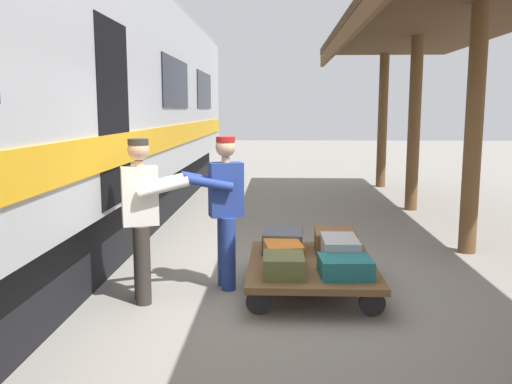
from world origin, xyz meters
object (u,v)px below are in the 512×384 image
suitcase_brown_leather (335,240)px  suitcase_orange_carryall (283,252)px  suitcase_teal_softside (345,267)px  suitcase_olive_duffel (284,265)px  suitcase_gray_aluminum (340,250)px  suitcase_slate_roller (283,240)px  porter_in_overalls (224,207)px  porter_by_door (142,214)px  luggage_cart (311,266)px

suitcase_brown_leather → suitcase_orange_carryall: bearing=39.4°
suitcase_teal_softside → suitcase_olive_duffel: size_ratio=1.04×
suitcase_gray_aluminum → suitcase_brown_leather: bearing=-90.0°
suitcase_gray_aluminum → suitcase_orange_carryall: bearing=0.0°
suitcase_orange_carryall → suitcase_brown_leather: suitcase_brown_leather is taller
suitcase_teal_softside → suitcase_orange_carryall: suitcase_orange_carryall is taller
suitcase_slate_roller → porter_in_overalls: 0.93m
suitcase_olive_duffel → porter_in_overalls: size_ratio=0.29×
suitcase_gray_aluminum → porter_by_door: 2.17m
suitcase_orange_carryall → suitcase_olive_duffel: 0.51m
suitcase_orange_carryall → suitcase_slate_roller: bearing=-90.0°
suitcase_gray_aluminum → porter_by_door: size_ratio=0.37×
suitcase_slate_roller → luggage_cart: bearing=121.4°
suitcase_orange_carryall → luggage_cart: bearing=180.0°
suitcase_slate_roller → suitcase_brown_leather: suitcase_brown_leather is taller
suitcase_teal_softside → suitcase_olive_duffel: bearing=0.0°
suitcase_orange_carryall → suitcase_brown_leather: 0.80m
luggage_cart → suitcase_slate_roller: size_ratio=3.13×
luggage_cart → suitcase_gray_aluminum: 0.36m
suitcase_teal_softside → suitcase_brown_leather: size_ratio=0.92×
suitcase_olive_duffel → porter_by_door: bearing=-4.0°
suitcase_gray_aluminum → suitcase_teal_softside: bearing=90.0°
suitcase_teal_softside → porter_by_door: porter_by_door is taller
suitcase_teal_softside → suitcase_orange_carryall: size_ratio=1.02×
suitcase_gray_aluminum → suitcase_teal_softside: suitcase_gray_aluminum is taller
luggage_cart → suitcase_orange_carryall: 0.35m
suitcase_teal_softside → suitcase_olive_duffel: (0.62, 0.00, 0.01)m
suitcase_olive_duffel → suitcase_brown_leather: bearing=-121.4°
suitcase_gray_aluminum → porter_by_door: (2.08, 0.41, 0.46)m
suitcase_brown_leather → porter_by_door: porter_by_door is taller
suitcase_orange_carryall → suitcase_slate_roller: (0.00, -0.51, 0.01)m
luggage_cart → suitcase_olive_duffel: bearing=58.6°
luggage_cart → suitcase_slate_roller: suitcase_slate_roller is taller
porter_in_overalls → porter_by_door: (0.80, 0.47, 0.00)m
luggage_cart → suitcase_gray_aluminum: bearing=-180.0°
suitcase_orange_carryall → porter_in_overalls: size_ratio=0.30×
suitcase_olive_duffel → suitcase_teal_softside: bearing=180.0°
suitcase_gray_aluminum → suitcase_brown_leather: 0.51m
suitcase_olive_duffel → porter_by_door: size_ratio=0.29×
suitcase_gray_aluminum → luggage_cart: bearing=0.0°
luggage_cart → suitcase_teal_softside: bearing=121.4°
suitcase_brown_leather → porter_in_overalls: bearing=19.2°
suitcase_brown_leather → porter_by_door: 2.32m
suitcase_teal_softside → porter_in_overalls: 1.49m
suitcase_orange_carryall → porter_in_overalls: (0.66, -0.06, 0.49)m
suitcase_olive_duffel → suitcase_brown_leather: suitcase_brown_leather is taller
luggage_cart → porter_in_overalls: size_ratio=1.09×
porter_in_overalls → suitcase_olive_duffel: bearing=138.9°
suitcase_brown_leather → porter_by_door: size_ratio=0.33×
luggage_cart → suitcase_teal_softside: size_ratio=3.61×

